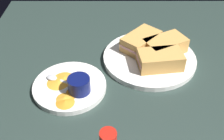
{
  "coord_description": "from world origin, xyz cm",
  "views": [
    {
      "loc": [
        10.35,
        57.46,
        53.18
      ],
      "look_at": [
        10.28,
        -3.13,
        3.0
      ],
      "focal_mm": 43.47,
      "sensor_mm": 36.0,
      "label": 1
    }
  ],
  "objects_px": {
    "spoon_by_dark_ramekin": "(142,54)",
    "plate_chips_companion": "(70,86)",
    "sandwich_half_far": "(165,46)",
    "ramekin_dark_sauce": "(142,39)",
    "sandwich_half_near": "(160,60)",
    "plate_sandwich_main": "(149,58)",
    "sandwich_half_extra": "(141,41)",
    "spoon_by_gravy_ramekin": "(56,79)",
    "ramekin_light_gravy": "(79,84)"
  },
  "relations": [
    {
      "from": "spoon_by_dark_ramekin",
      "to": "plate_chips_companion",
      "type": "distance_m",
      "value": 0.26
    },
    {
      "from": "sandwich_half_far",
      "to": "ramekin_dark_sauce",
      "type": "height_order",
      "value": "sandwich_half_far"
    },
    {
      "from": "sandwich_half_near",
      "to": "ramekin_dark_sauce",
      "type": "height_order",
      "value": "sandwich_half_near"
    },
    {
      "from": "plate_sandwich_main",
      "to": "sandwich_half_near",
      "type": "xyz_separation_m",
      "value": [
        -0.02,
        0.05,
        0.03
      ]
    },
    {
      "from": "plate_sandwich_main",
      "to": "ramekin_dark_sauce",
      "type": "bearing_deg",
      "value": -73.24
    },
    {
      "from": "plate_sandwich_main",
      "to": "sandwich_half_far",
      "type": "height_order",
      "value": "sandwich_half_far"
    },
    {
      "from": "plate_sandwich_main",
      "to": "sandwich_half_extra",
      "type": "bearing_deg",
      "value": -64.24
    },
    {
      "from": "sandwich_half_far",
      "to": "spoon_by_gravy_ramekin",
      "type": "distance_m",
      "value": 0.36
    },
    {
      "from": "sandwich_half_near",
      "to": "sandwich_half_far",
      "type": "xyz_separation_m",
      "value": [
        -0.03,
        -0.07,
        0.0
      ]
    },
    {
      "from": "plate_sandwich_main",
      "to": "ramekin_light_gravy",
      "type": "height_order",
      "value": "ramekin_light_gravy"
    },
    {
      "from": "ramekin_light_gravy",
      "to": "sandwich_half_extra",
      "type": "bearing_deg",
      "value": -131.52
    },
    {
      "from": "sandwich_half_near",
      "to": "spoon_by_gravy_ramekin",
      "type": "xyz_separation_m",
      "value": [
        0.3,
        0.06,
        -0.02
      ]
    },
    {
      "from": "ramekin_dark_sauce",
      "to": "ramekin_light_gravy",
      "type": "xyz_separation_m",
      "value": [
        0.19,
        0.22,
        0.0
      ]
    },
    {
      "from": "sandwich_half_far",
      "to": "plate_chips_companion",
      "type": "distance_m",
      "value": 0.33
    },
    {
      "from": "sandwich_half_extra",
      "to": "ramekin_light_gravy",
      "type": "bearing_deg",
      "value": 48.48
    },
    {
      "from": "spoon_by_gravy_ramekin",
      "to": "ramekin_dark_sauce",
      "type": "bearing_deg",
      "value": -146.01
    },
    {
      "from": "plate_sandwich_main",
      "to": "ramekin_dark_sauce",
      "type": "xyz_separation_m",
      "value": [
        0.02,
        -0.06,
        0.03
      ]
    },
    {
      "from": "sandwich_half_near",
      "to": "spoon_by_gravy_ramekin",
      "type": "bearing_deg",
      "value": 11.6
    },
    {
      "from": "spoon_by_gravy_ramekin",
      "to": "sandwich_half_near",
      "type": "bearing_deg",
      "value": -168.4
    },
    {
      "from": "sandwich_half_near",
      "to": "plate_chips_companion",
      "type": "relative_size",
      "value": 0.68
    },
    {
      "from": "sandwich_half_near",
      "to": "plate_sandwich_main",
      "type": "bearing_deg",
      "value": -64.24
    },
    {
      "from": "sandwich_half_extra",
      "to": "sandwich_half_far",
      "type": "bearing_deg",
      "value": 160.76
    },
    {
      "from": "spoon_by_dark_ramekin",
      "to": "ramekin_light_gravy",
      "type": "distance_m",
      "value": 0.25
    },
    {
      "from": "sandwich_half_extra",
      "to": "plate_chips_companion",
      "type": "bearing_deg",
      "value": 40.24
    },
    {
      "from": "sandwich_half_near",
      "to": "plate_chips_companion",
      "type": "xyz_separation_m",
      "value": [
        0.26,
        0.08,
        -0.03
      ]
    },
    {
      "from": "ramekin_dark_sauce",
      "to": "sandwich_half_extra",
      "type": "bearing_deg",
      "value": 68.24
    },
    {
      "from": "ramekin_dark_sauce",
      "to": "ramekin_light_gravy",
      "type": "height_order",
      "value": "ramekin_light_gravy"
    },
    {
      "from": "ramekin_dark_sauce",
      "to": "plate_chips_companion",
      "type": "relative_size",
      "value": 0.34
    },
    {
      "from": "sandwich_half_far",
      "to": "spoon_by_dark_ramekin",
      "type": "bearing_deg",
      "value": 12.93
    },
    {
      "from": "plate_chips_companion",
      "to": "sandwich_half_far",
      "type": "bearing_deg",
      "value": -151.71
    },
    {
      "from": "ramekin_light_gravy",
      "to": "spoon_by_gravy_ramekin",
      "type": "height_order",
      "value": "ramekin_light_gravy"
    },
    {
      "from": "plate_sandwich_main",
      "to": "ramekin_light_gravy",
      "type": "bearing_deg",
      "value": 37.08
    },
    {
      "from": "sandwich_half_extra",
      "to": "spoon_by_dark_ramekin",
      "type": "bearing_deg",
      "value": 91.77
    },
    {
      "from": "sandwich_half_far",
      "to": "spoon_by_gravy_ramekin",
      "type": "xyz_separation_m",
      "value": [
        0.33,
        0.14,
        -0.02
      ]
    },
    {
      "from": "sandwich_half_far",
      "to": "spoon_by_dark_ramekin",
      "type": "height_order",
      "value": "sandwich_half_far"
    },
    {
      "from": "plate_chips_companion",
      "to": "ramekin_light_gravy",
      "type": "bearing_deg",
      "value": 140.19
    },
    {
      "from": "spoon_by_dark_ramekin",
      "to": "plate_chips_companion",
      "type": "relative_size",
      "value": 0.48
    },
    {
      "from": "ramekin_dark_sauce",
      "to": "sandwich_half_far",
      "type": "bearing_deg",
      "value": 150.62
    },
    {
      "from": "sandwich_half_extra",
      "to": "ramekin_light_gravy",
      "type": "xyz_separation_m",
      "value": [
        0.18,
        0.21,
        -0.0
      ]
    },
    {
      "from": "plate_sandwich_main",
      "to": "sandwich_half_far",
      "type": "bearing_deg",
      "value": -154.24
    },
    {
      "from": "plate_sandwich_main",
      "to": "ramekin_light_gravy",
      "type": "xyz_separation_m",
      "value": [
        0.21,
        0.16,
        0.03
      ]
    },
    {
      "from": "plate_sandwich_main",
      "to": "spoon_by_dark_ramekin",
      "type": "distance_m",
      "value": 0.03
    },
    {
      "from": "ramekin_dark_sauce",
      "to": "spoon_by_gravy_ramekin",
      "type": "xyz_separation_m",
      "value": [
        0.26,
        0.18,
        -0.02
      ]
    },
    {
      "from": "spoon_by_dark_ramekin",
      "to": "sandwich_half_near",
      "type": "bearing_deg",
      "value": 129.27
    },
    {
      "from": "spoon_by_dark_ramekin",
      "to": "spoon_by_gravy_ramekin",
      "type": "xyz_separation_m",
      "value": [
        0.26,
        0.12,
        0.0
      ]
    },
    {
      "from": "sandwich_half_near",
      "to": "spoon_by_gravy_ramekin",
      "type": "height_order",
      "value": "sandwich_half_near"
    },
    {
      "from": "sandwich_half_extra",
      "to": "ramekin_dark_sauce",
      "type": "distance_m",
      "value": 0.01
    },
    {
      "from": "plate_sandwich_main",
      "to": "plate_chips_companion",
      "type": "bearing_deg",
      "value": 28.81
    },
    {
      "from": "spoon_by_dark_ramekin",
      "to": "spoon_by_gravy_ramekin",
      "type": "height_order",
      "value": "same"
    },
    {
      "from": "ramekin_dark_sauce",
      "to": "ramekin_light_gravy",
      "type": "relative_size",
      "value": 1.16
    }
  ]
}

